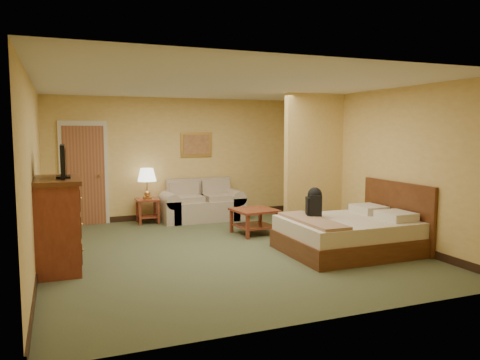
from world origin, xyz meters
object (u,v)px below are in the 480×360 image
coffee_table (254,216)px  bed (351,233)px  loveseat (202,207)px  dresser (57,224)px

coffee_table → bed: size_ratio=0.41×
loveseat → coffee_table: 1.75m
coffee_table → loveseat: bearing=106.3°
bed → coffee_table: bearing=118.4°
dresser → bed: (4.30, -0.67, -0.35)m
dresser → bed: bearing=-8.9°
coffee_table → bed: bearing=-61.6°
dresser → bed: dresser is taller
loveseat → bed: bearing=-67.3°
dresser → loveseat: bearing=43.4°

